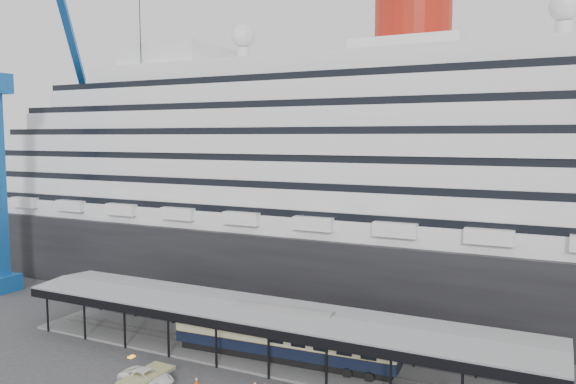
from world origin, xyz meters
TOP-DOWN VIEW (x-y plane):
  - ground at (0.00, 0.00)m, footprint 200.00×200.00m
  - cruise_ship at (0.05, 32.00)m, footprint 130.00×30.00m
  - platform_canopy at (0.00, 5.00)m, footprint 56.00×9.18m
  - crane_blue at (-45.11, 10.62)m, footprint 22.63×19.19m
  - port_truck at (-6.36, -5.21)m, footprint 5.24×2.43m
  - pullman_carriage at (2.35, 5.00)m, footprint 23.43×4.29m
  - traffic_cone_left at (-2.50, -2.94)m, footprint 0.36×0.36m

SIDE VIEW (x-z plane):
  - ground at x=0.00m, z-range 0.00..0.00m
  - traffic_cone_left at x=-2.50m, z-range 0.00..0.67m
  - port_truck at x=-6.36m, z-range 0.00..1.45m
  - platform_canopy at x=0.00m, z-range -0.29..5.01m
  - pullman_carriage at x=2.35m, z-range -8.67..14.20m
  - cruise_ship at x=0.05m, z-range -3.60..40.30m
  - crane_blue at x=-45.11m, z-range -3.84..43.76m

